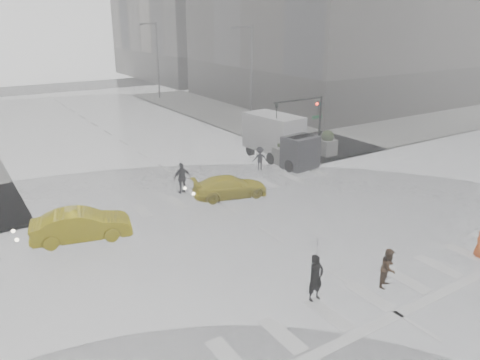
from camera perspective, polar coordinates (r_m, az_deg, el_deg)
ground at (r=21.92m, az=3.84°, el=-6.69°), size 120.00×120.00×0.00m
sidewalk_ne at (r=46.68m, az=10.41°, el=7.24°), size 35.00×35.00×0.15m
road_markings at (r=21.92m, az=3.84°, el=-6.68°), size 18.00×48.00×0.01m
traffic_signal_pole at (r=32.25m, az=8.44°, el=7.71°), size 4.45×0.42×4.50m
street_lamp_near at (r=40.94m, az=1.20°, el=12.81°), size 2.15×0.22×9.00m
street_lamp_far at (r=58.53m, az=-10.16°, el=14.49°), size 2.15×0.22×9.00m
planter_west at (r=31.67m, az=5.26°, el=3.46°), size 1.10×1.10×1.80m
planter_mid at (r=32.90m, az=8.02°, el=3.96°), size 1.10×1.10×1.80m
planter_east at (r=34.21m, az=10.58°, el=4.41°), size 1.10×1.10×1.80m
pedestrian_black at (r=16.71m, az=9.36°, el=-9.63°), size 0.98×1.00×2.43m
pedestrian_brown at (r=18.50m, az=17.66°, el=-10.18°), size 0.91×0.81×1.55m
pedestrian_far_a at (r=26.80m, az=-7.07°, el=0.25°), size 1.07×0.66×1.81m
pedestrian_far_b at (r=30.84m, az=2.41°, el=2.68°), size 1.13×0.85×1.55m
taxi_mid at (r=22.32m, az=-18.76°, el=-5.23°), size 4.59×2.50×1.44m
taxi_rear at (r=26.09m, az=-1.23°, el=-0.84°), size 4.00×2.53×1.22m
box_truck at (r=32.52m, az=4.96°, el=5.16°), size 2.22×5.91×3.14m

